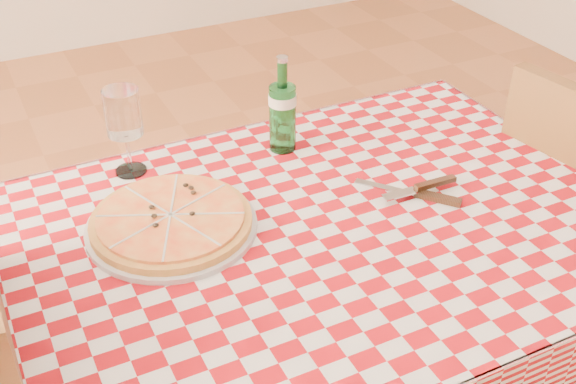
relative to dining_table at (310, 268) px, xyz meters
name	(u,v)px	position (x,y,z in m)	size (l,w,h in m)	color
dining_table	(310,268)	(0.00, 0.00, 0.00)	(1.20, 0.80, 0.75)	brown
tablecloth	(310,231)	(0.00, 0.00, 0.09)	(1.30, 0.90, 0.01)	maroon
pizza_plate	(171,220)	(-0.25, 0.12, 0.12)	(0.34, 0.34, 0.04)	#C38941
water_bottle	(282,104)	(0.09, 0.31, 0.21)	(0.06, 0.06, 0.23)	#1B6D2D
wine_glass	(126,132)	(-0.26, 0.37, 0.20)	(0.08, 0.08, 0.20)	white
cutlery	(416,190)	(0.26, 0.01, 0.11)	(0.25, 0.21, 0.03)	silver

